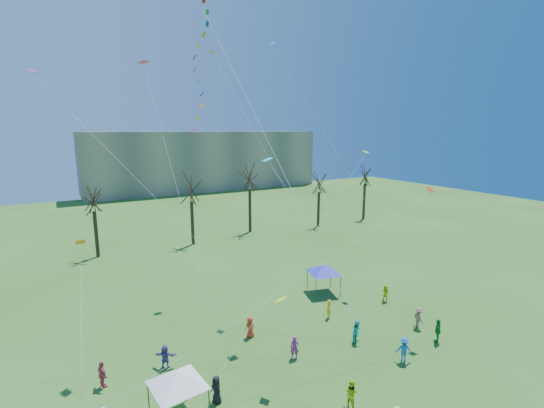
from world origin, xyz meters
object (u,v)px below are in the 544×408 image
distant_building (204,160)px  canopy_tent_blue (324,269)px  big_box_kite (205,68)px  canopy_tent_white (177,378)px

distant_building → canopy_tent_blue: bearing=-100.6°
big_box_kite → canopy_tent_blue: bearing=27.0°
canopy_tent_white → canopy_tent_blue: bearing=28.7°
big_box_kite → canopy_tent_blue: 22.37m
big_box_kite → canopy_tent_blue: size_ratio=6.54×
distant_building → big_box_kite: bearing=-109.3°
canopy_tent_white → canopy_tent_blue: 18.96m
canopy_tent_blue → canopy_tent_white: bearing=-151.3°
distant_building → canopy_tent_white: 83.64m
canopy_tent_white → canopy_tent_blue: size_ratio=1.04×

